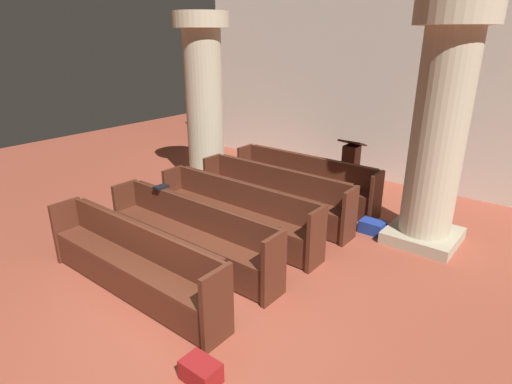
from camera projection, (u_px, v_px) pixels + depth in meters
ground_plane at (180, 315)px, 4.82m from camera, size 19.20×19.20×0.00m
back_wall at (399, 75)px, 8.47m from camera, size 10.00×0.16×4.50m
pew_row_0 at (304, 178)px, 7.91m from camera, size 2.94×0.47×0.87m
pew_row_1 at (274, 193)px, 7.20m from camera, size 2.94×0.46×0.87m
pew_row_2 at (237, 210)px, 6.49m from camera, size 2.94×0.46×0.87m
pew_row_3 at (191, 232)px, 5.78m from camera, size 2.94×0.47×0.87m
pew_row_4 at (132, 260)px, 5.07m from camera, size 2.94×0.46×0.87m
pillar_aisle_side at (440, 128)px, 5.91m from camera, size 1.09×1.09×3.44m
pillar_far_side at (204, 98)px, 8.55m from camera, size 1.09×1.09×3.44m
lectern at (350, 170)px, 8.47m from camera, size 0.48×0.45×1.08m
hymn_book at (161, 187)px, 6.24m from camera, size 0.13×0.21×0.04m
kneeler_box_blue at (372, 227)px, 6.77m from camera, size 0.38×0.26×0.20m
kneeler_box_red at (201, 372)px, 3.87m from camera, size 0.36×0.25×0.21m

